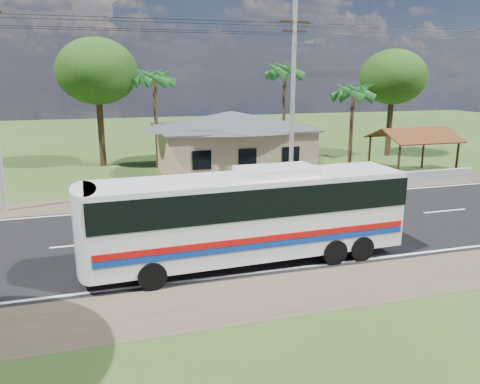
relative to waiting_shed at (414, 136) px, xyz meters
name	(u,v)px	position (x,y,z in m)	size (l,w,h in m)	color
ground	(283,227)	(-13.00, -8.50, -2.73)	(120.00, 120.00, 0.00)	#2B4A1A
road	(283,226)	(-13.00, -8.50, -2.72)	(120.00, 16.00, 0.03)	black
house	(231,136)	(-12.00, 4.50, -0.09)	(12.40, 10.00, 5.00)	tan
waiting_shed	(414,136)	(0.00, 0.00, 0.00)	(5.20, 4.48, 3.35)	#322212
concrete_barrier	(425,177)	(-1.00, -2.90, -2.28)	(7.00, 0.30, 0.90)	#9E9E99
utility_poles	(288,95)	(-10.33, -2.01, 3.04)	(32.80, 2.22, 11.00)	#9E9E99
palm_near	(353,92)	(-3.50, 2.50, 2.98)	(2.80, 2.80, 6.70)	#47301E
palm_mid	(285,71)	(-7.00, 7.00, 4.43)	(2.80, 2.80, 8.20)	#47301E
palm_far	(154,78)	(-17.00, 7.50, 3.95)	(2.80, 2.80, 7.70)	#47301E
tree_behind_house	(97,72)	(-21.00, 9.50, 4.39)	(6.00, 6.00, 9.61)	#47301E
tree_behind_shed	(393,77)	(3.00, 7.50, 3.95)	(5.60, 5.60, 9.02)	#47301E
coach_bus	(251,210)	(-15.73, -12.19, -0.65)	(11.78, 2.96, 3.63)	white
motorcycle	(286,182)	(-10.11, -1.47, -2.30)	(0.57, 1.63, 0.85)	black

